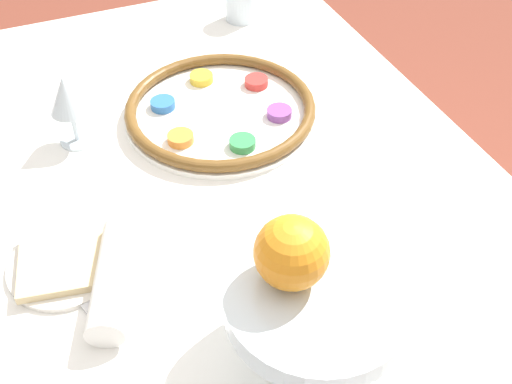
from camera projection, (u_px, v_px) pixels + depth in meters
name	position (u px, v px, depth m)	size (l,w,h in m)	color
dining_table	(229.00, 326.00, 1.17)	(1.23, 0.84, 0.76)	white
seder_plate	(221.00, 109.00, 1.02)	(0.32, 0.32, 0.03)	white
wine_glass	(67.00, 98.00, 0.92)	(0.06, 0.06, 0.12)	silver
fruit_stand	(312.00, 307.00, 0.64)	(0.20, 0.20, 0.12)	silver
orange_fruit	(292.00, 253.00, 0.61)	(0.08, 0.08, 0.08)	orange
bread_plate	(65.00, 262.00, 0.79)	(0.15, 0.15, 0.02)	silver
napkin_roll	(114.00, 279.00, 0.75)	(0.17, 0.10, 0.05)	white
cup_near	(240.00, 3.00, 1.25)	(0.06, 0.06, 0.07)	silver
spoon	(80.00, 294.00, 0.76)	(0.16, 0.08, 0.01)	silver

